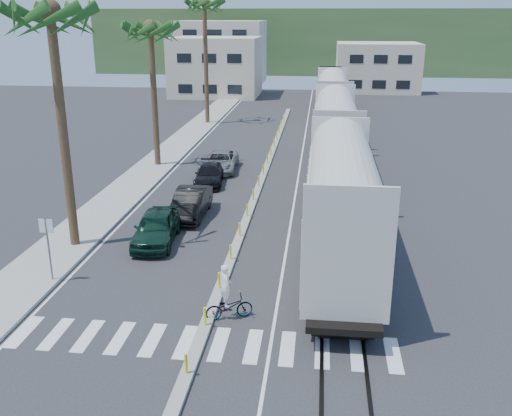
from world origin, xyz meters
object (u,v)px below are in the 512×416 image
Objects in this scene: car_lead at (156,227)px; cyclist at (228,302)px; street_sign at (48,240)px; car_second at (191,203)px.

cyclist reaches higher than car_lead.
street_sign reaches higher than car_lead.
car_second is 11.90m from cyclist.
street_sign reaches higher than car_second.
street_sign is 9.98m from car_second.
cyclist is at bearing -15.05° from street_sign.
car_lead is 4.19m from car_second.
cyclist reaches higher than car_second.
cyclist is (8.04, -2.16, -1.28)m from street_sign.
cyclist is (4.83, -7.10, -0.14)m from car_lead.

